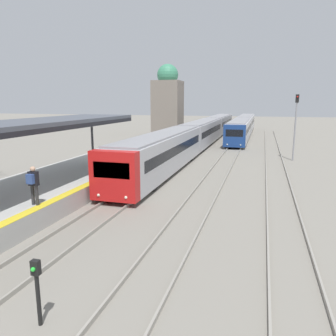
{
  "coord_description": "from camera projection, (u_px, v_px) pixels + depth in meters",
  "views": [
    {
      "loc": [
        7.06,
        -2.49,
        5.21
      ],
      "look_at": [
        2.05,
        14.84,
        1.54
      ],
      "focal_mm": 35.0,
      "sensor_mm": 36.0,
      "label": 1
    }
  ],
  "objects": [
    {
      "name": "person_on_platform",
      "position": [
        33.0,
        182.0,
        13.65
      ],
      "size": [
        0.4,
        0.4,
        1.66
      ],
      "color": "#2D2D33",
      "rests_on": "station_platform"
    },
    {
      "name": "distant_domed_building",
      "position": [
        168.0,
        102.0,
        51.04
      ],
      "size": [
        4.22,
        4.22,
        10.88
      ],
      "color": "slate",
      "rests_on": "ground_plane"
    },
    {
      "name": "signal_post_near",
      "position": [
        37.0,
        285.0,
        7.58
      ],
      "size": [
        0.2,
        0.21,
        1.66
      ],
      "color": "black",
      "rests_on": "ground_plane"
    },
    {
      "name": "train_near",
      "position": [
        202.0,
        132.0,
        39.6
      ],
      "size": [
        2.52,
        49.78,
        2.93
      ],
      "color": "red",
      "rests_on": "ground_plane"
    },
    {
      "name": "train_far",
      "position": [
        243.0,
        125.0,
        50.89
      ],
      "size": [
        2.43,
        32.22,
        2.84
      ],
      "color": "navy",
      "rests_on": "ground_plane"
    },
    {
      "name": "signal_mast_far",
      "position": [
        296.0,
        120.0,
        28.77
      ],
      "size": [
        0.28,
        0.29,
        5.83
      ],
      "color": "gray",
      "rests_on": "ground_plane"
    }
  ]
}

